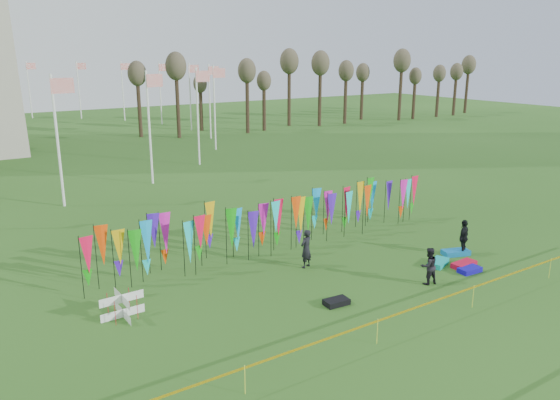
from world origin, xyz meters
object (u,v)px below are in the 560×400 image
person_mid (429,266)px  kite_bag_teal (456,252)px  box_kite (122,306)px  person_left (306,249)px  kite_bag_red (464,264)px  kite_bag_black (336,302)px  kite_bag_turquoise (438,263)px  person_right (464,237)px  kite_bag_blue (470,270)px

person_mid → kite_bag_teal: bearing=-145.8°
box_kite → person_left: size_ratio=0.53×
person_left → kite_bag_red: bearing=129.7°
kite_bag_red → kite_bag_black: size_ratio=1.29×
person_left → kite_bag_turquoise: (5.10, -3.07, -0.75)m
box_kite → person_right: person_right is taller
person_left → person_right: size_ratio=1.01×
kite_bag_turquoise → kite_bag_red: size_ratio=0.97×
kite_bag_teal → box_kite: bearing=171.1°
person_mid → person_left: bearing=-42.3°
person_left → kite_bag_teal: size_ratio=1.38×
person_right → kite_bag_red: size_ratio=1.41×
person_mid → kite_bag_black: 4.44m
box_kite → kite_bag_black: box_kite is taller
kite_bag_blue → box_kite: bearing=163.6°
kite_bag_blue → kite_bag_teal: bearing=55.6°
kite_bag_red → kite_bag_black: bearing=178.7°
person_left → person_mid: bearing=109.4°
kite_bag_turquoise → kite_bag_blue: (0.51, -1.29, -0.01)m
box_kite → person_left: person_left is taller
person_mid → person_right: size_ratio=0.91×
kite_bag_red → person_left: bearing=147.1°
person_mid → kite_bag_turquoise: bearing=-139.1°
person_left → kite_bag_turquoise: size_ratio=1.47×
box_kite → kite_bag_teal: (15.08, -2.36, -0.34)m
person_left → kite_bag_red: size_ratio=1.42×
person_right → kite_bag_turquoise: size_ratio=1.45×
kite_bag_blue → kite_bag_teal: size_ratio=0.81×
person_mid → kite_bag_black: size_ratio=1.66×
person_left → kite_bag_red: person_left is taller
kite_bag_turquoise → person_left: bearing=148.9°
person_right → box_kite: bearing=-30.8°
box_kite → kite_bag_blue: size_ratio=0.89×
person_right → kite_bag_blue: 2.27m
person_mid → person_right: (3.92, 1.41, 0.08)m
kite_bag_turquoise → kite_bag_black: bearing=-174.7°
person_left → person_right: (7.06, -2.79, -0.01)m
person_left → person_mid: size_ratio=1.11×
kite_bag_turquoise → kite_bag_black: 6.34m
kite_bag_blue → person_left: bearing=142.1°
person_right → kite_bag_black: 8.36m
kite_bag_blue → kite_bag_red: bearing=61.1°
kite_bag_red → person_mid: bearing=-172.1°
kite_bag_black → person_mid: bearing=-7.1°
kite_bag_turquoise → kite_bag_blue: size_ratio=1.16×
kite_bag_blue → kite_bag_turquoise: bearing=111.5°
kite_bag_turquoise → kite_bag_black: kite_bag_turquoise is taller
person_mid → kite_bag_turquoise: (1.95, 1.13, -0.66)m
kite_bag_blue → person_mid: bearing=176.3°
person_left → kite_bag_blue: (5.61, -4.36, -0.76)m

